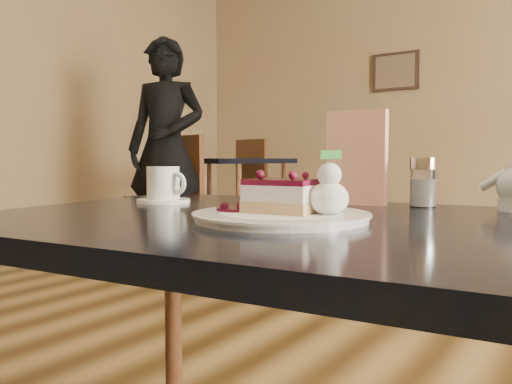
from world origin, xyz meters
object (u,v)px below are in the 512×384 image
Objects in this scene: dessert_plate at (281,217)px; cheesecake_slice at (281,196)px; main_table at (292,259)px; patron at (166,149)px; bg_table_far_left at (223,238)px; coffee_set at (164,187)px.

cheesecake_slice is at bearing 100.62° from dessert_plate.
dessert_plate is 0.03m from cheesecake_slice.
patron is (-2.37, 2.03, 0.24)m from main_table.
dessert_plate is 3.67m from bg_table_far_left.
patron is at bearing 131.51° from cheesecake_slice.
cheesecake_slice is (0.01, -0.05, 0.11)m from main_table.
bg_table_far_left is at bearing 69.42° from patron.
bg_table_far_left is at bearing 123.75° from main_table.
main_table is 0.12m from cheesecake_slice.
cheesecake_slice is at bearing -16.70° from coffee_set.
coffee_set is at bearing -63.94° from patron.
bg_table_far_left is (-1.97, 2.63, -0.65)m from coffee_set.
patron is (-1.99, 1.96, 0.13)m from coffee_set.
dessert_plate is at bearing -60.53° from patron.
patron is at bearing -76.58° from bg_table_far_left.
main_table is at bearing 97.30° from dessert_plate.
dessert_plate is at bearing -34.68° from bg_table_far_left.
patron is at bearing 135.40° from coffee_set.
bg_table_far_left reaches higher than main_table.
dessert_plate is at bearing -86.68° from cheesecake_slice.
patron reaches higher than main_table.
dessert_plate is 0.16× the size of patron.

